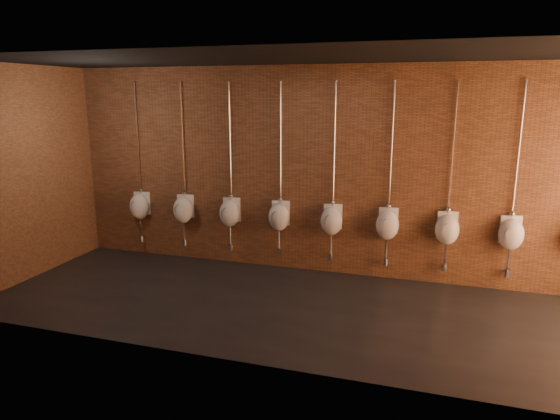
{
  "coord_description": "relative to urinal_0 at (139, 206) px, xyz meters",
  "views": [
    {
      "loc": [
        1.57,
        -5.94,
        2.76
      ],
      "look_at": [
        -0.55,
        0.9,
        1.1
      ],
      "focal_mm": 32.0,
      "sensor_mm": 36.0,
      "label": 1
    }
  ],
  "objects": [
    {
      "name": "urinal_4",
      "position": [
        3.38,
        0.0,
        0.0
      ],
      "size": [
        0.39,
        0.35,
        2.71
      ],
      "color": "white",
      "rests_on": "ground"
    },
    {
      "name": "urinal_6",
      "position": [
        5.07,
        0.0,
        0.0
      ],
      "size": [
        0.39,
        0.35,
        2.71
      ],
      "color": "white",
      "rests_on": "ground"
    },
    {
      "name": "urinal_2",
      "position": [
        1.69,
        0.0,
        0.0
      ],
      "size": [
        0.39,
        0.35,
        2.71
      ],
      "color": "white",
      "rests_on": "ground"
    },
    {
      "name": "urinal_5",
      "position": [
        4.22,
        0.0,
        0.0
      ],
      "size": [
        0.39,
        0.35,
        2.71
      ],
      "color": "white",
      "rests_on": "ground"
    },
    {
      "name": "urinal_7",
      "position": [
        5.91,
        0.0,
        0.0
      ],
      "size": [
        0.39,
        0.35,
        2.71
      ],
      "color": "white",
      "rests_on": "ground"
    },
    {
      "name": "urinal_3",
      "position": [
        2.53,
        0.0,
        0.0
      ],
      "size": [
        0.39,
        0.35,
        2.71
      ],
      "color": "white",
      "rests_on": "ground"
    },
    {
      "name": "ground",
      "position": [
        3.24,
        -1.38,
        -0.89
      ],
      "size": [
        8.5,
        8.5,
        0.0
      ],
      "primitive_type": "plane",
      "color": "black",
      "rests_on": "ground"
    },
    {
      "name": "room_shell",
      "position": [
        3.24,
        -1.38,
        1.12
      ],
      "size": [
        8.54,
        3.04,
        3.22
      ],
      "color": "black",
      "rests_on": "ground"
    },
    {
      "name": "urinal_0",
      "position": [
        0.0,
        0.0,
        0.0
      ],
      "size": [
        0.39,
        0.35,
        2.71
      ],
      "color": "white",
      "rests_on": "ground"
    },
    {
      "name": "urinal_1",
      "position": [
        0.84,
        0.0,
        0.0
      ],
      "size": [
        0.39,
        0.35,
        2.71
      ],
      "color": "white",
      "rests_on": "ground"
    }
  ]
}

